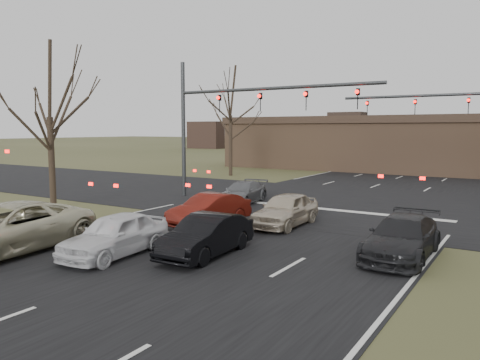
% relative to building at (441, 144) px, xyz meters
% --- Properties ---
extents(ground, '(360.00, 360.00, 0.00)m').
position_rel_building_xyz_m(ground, '(-2.00, -38.00, -2.67)').
color(ground, '#424524').
rests_on(ground, ground).
extents(road_main, '(14.00, 300.00, 0.02)m').
position_rel_building_xyz_m(road_main, '(-2.00, 22.00, -2.66)').
color(road_main, black).
rests_on(road_main, ground).
extents(road_cross, '(200.00, 14.00, 0.02)m').
position_rel_building_xyz_m(road_cross, '(-2.00, -23.00, -2.65)').
color(road_cross, black).
rests_on(road_cross, ground).
extents(building, '(42.40, 10.40, 5.30)m').
position_rel_building_xyz_m(building, '(0.00, 0.00, 0.00)').
color(building, brown).
rests_on(building, ground).
extents(mast_arm_near, '(12.12, 0.24, 8.00)m').
position_rel_building_xyz_m(mast_arm_near, '(-7.23, -25.00, 2.41)').
color(mast_arm_near, '#383A3D').
rests_on(mast_arm_near, ground).
extents(mast_arm_far, '(11.12, 0.24, 8.00)m').
position_rel_building_xyz_m(mast_arm_far, '(4.18, -15.00, 2.35)').
color(mast_arm_far, '#383A3D').
rests_on(mast_arm_far, ground).
extents(tree_left_near, '(5.10, 5.10, 8.50)m').
position_rel_building_xyz_m(tree_left_near, '(-13.50, -32.00, 3.90)').
color(tree_left_near, black).
rests_on(tree_left_near, ground).
extents(tree_left_far, '(5.70, 5.70, 9.50)m').
position_rel_building_xyz_m(tree_left_far, '(-15.00, -13.00, 4.68)').
color(tree_left_far, black).
rests_on(tree_left_far, ground).
extents(car_silver_suv, '(3.16, 6.06, 1.63)m').
position_rel_building_xyz_m(car_silver_suv, '(-7.12, -38.41, -1.85)').
color(car_silver_suv, beige).
rests_on(car_silver_suv, ground).
extents(car_white_sedan, '(1.96, 4.18, 1.38)m').
position_rel_building_xyz_m(car_white_sedan, '(-3.83, -36.76, -1.97)').
color(car_white_sedan, silver).
rests_on(car_white_sedan, ground).
extents(car_black_hatch, '(1.63, 4.07, 1.32)m').
position_rel_building_xyz_m(car_black_hatch, '(-1.35, -35.19, -2.01)').
color(car_black_hatch, black).
rests_on(car_black_hatch, ground).
extents(car_charcoal_sedan, '(1.86, 4.51, 1.31)m').
position_rel_building_xyz_m(car_charcoal_sedan, '(4.05, -32.11, -2.01)').
color(car_charcoal_sedan, black).
rests_on(car_charcoal_sedan, ground).
extents(car_grey_ahead, '(2.17, 4.27, 1.19)m').
position_rel_building_xyz_m(car_grey_ahead, '(-6.00, -25.50, -2.07)').
color(car_grey_ahead, slate).
rests_on(car_grey_ahead, ground).
extents(car_red_ahead, '(1.92, 4.18, 1.33)m').
position_rel_building_xyz_m(car_red_ahead, '(-4.08, -31.26, -2.00)').
color(car_red_ahead, '#5B140D').
rests_on(car_red_ahead, ground).
extents(car_silver_ahead, '(1.73, 4.13, 1.40)m').
position_rel_building_xyz_m(car_silver_ahead, '(-1.28, -29.67, -1.97)').
color(car_silver_ahead, beige).
rests_on(car_silver_ahead, ground).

